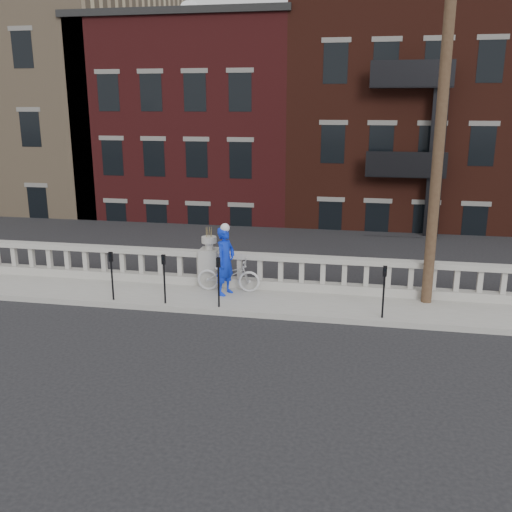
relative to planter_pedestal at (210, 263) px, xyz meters
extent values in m
plane|color=black|center=(0.00, -3.95, -0.83)|extent=(120.00, 120.00, 0.00)
cube|color=gray|center=(0.00, -0.95, -0.76)|extent=(32.00, 2.20, 0.15)
cube|color=gray|center=(0.00, 0.00, -0.56)|extent=(28.00, 0.34, 0.25)
cube|color=gray|center=(0.00, 0.00, 0.27)|extent=(28.00, 0.34, 0.16)
cube|color=gray|center=(0.00, 0.00, -0.13)|extent=(0.55, 0.55, 1.10)
cylinder|color=gray|center=(0.00, 0.00, 0.52)|extent=(0.24, 0.24, 0.20)
cylinder|color=gray|center=(0.00, 0.00, 0.70)|extent=(0.44, 0.44, 0.18)
cube|color=#605E59|center=(0.00, 0.35, -3.26)|extent=(36.00, 0.50, 5.15)
cube|color=black|center=(0.00, 22.00, -6.08)|extent=(80.00, 44.00, 0.50)
cube|color=#595651|center=(-2.00, 4.50, -3.83)|extent=(16.00, 7.00, 4.00)
cube|color=#937B5F|center=(-17.00, 17.00, 4.17)|extent=(18.00, 16.00, 20.00)
cube|color=#4E1617|center=(-4.00, 16.00, 1.17)|extent=(10.00, 14.00, 14.00)
cube|color=black|center=(-4.00, 16.00, 8.32)|extent=(10.30, 14.30, 0.30)
cube|color=#3D1810|center=(6.00, 16.00, 1.92)|extent=(10.00, 14.00, 15.50)
cylinder|color=#422D1E|center=(6.20, -0.35, 4.32)|extent=(0.28, 0.28, 10.00)
cylinder|color=black|center=(-2.26, -1.80, -0.13)|extent=(0.05, 0.05, 1.10)
cube|color=black|center=(-2.26, -1.80, 0.55)|extent=(0.10, 0.08, 0.26)
cube|color=black|center=(-2.26, -1.85, 0.59)|extent=(0.06, 0.01, 0.08)
cylinder|color=black|center=(-0.76, -1.80, -0.13)|extent=(0.05, 0.05, 1.10)
cube|color=black|center=(-0.76, -1.80, 0.55)|extent=(0.10, 0.08, 0.26)
cube|color=black|center=(-0.76, -1.85, 0.59)|extent=(0.06, 0.01, 0.08)
cylinder|color=black|center=(0.74, -1.80, -0.13)|extent=(0.05, 0.05, 1.10)
cube|color=black|center=(0.74, -1.80, 0.55)|extent=(0.10, 0.08, 0.26)
cube|color=black|center=(0.74, -1.85, 0.59)|extent=(0.06, 0.01, 0.08)
cylinder|color=black|center=(4.99, -1.80, -0.13)|extent=(0.05, 0.05, 1.10)
cube|color=black|center=(4.99, -1.80, 0.55)|extent=(0.10, 0.08, 0.26)
cube|color=black|center=(4.99, -1.85, 0.59)|extent=(0.06, 0.01, 0.08)
imported|color=silver|center=(0.68, -0.45, -0.20)|extent=(1.85, 0.71, 0.96)
imported|color=#0D29C4|center=(0.67, -0.73, 0.29)|extent=(0.69, 0.83, 1.94)
camera|label=1|loc=(4.37, -15.66, 4.58)|focal=40.00mm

